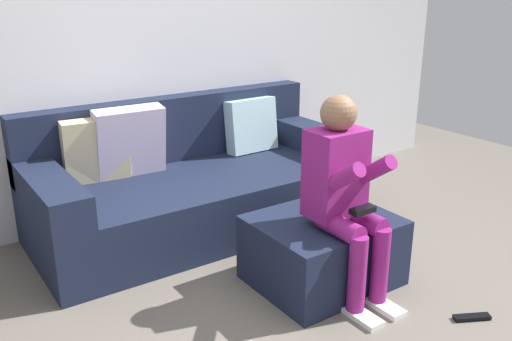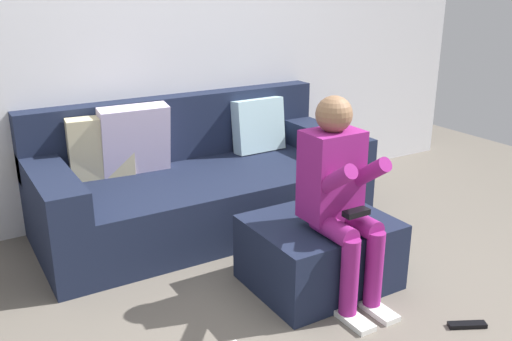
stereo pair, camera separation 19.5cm
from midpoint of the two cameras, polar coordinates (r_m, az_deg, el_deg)
wall_back at (r=4.11m, az=-8.23°, el=14.81°), size 5.66×0.10×2.75m
couch_sectional at (r=3.92m, az=-4.49°, el=-1.29°), size 2.24×0.98×0.87m
ottoman at (r=3.22m, az=8.23°, el=-8.26°), size 0.77×0.63×0.39m
person_seated at (r=2.94m, az=10.40°, el=-1.92°), size 0.30×0.56×1.11m
remote_near_ottoman at (r=3.13m, az=22.53°, el=-14.41°), size 0.19×0.13×0.02m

